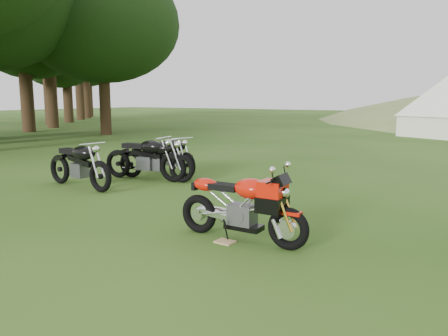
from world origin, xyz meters
The scene contains 8 objects.
ground centered at (0.00, 0.00, 0.00)m, with size 120.00×120.00×0.00m, color #1C410E.
treeline centered at (-20.00, 15.00, 0.00)m, with size 28.00×32.00×14.00m, color black, non-canonical shape.
sport_motorcycle centered at (0.47, 0.20, 0.54)m, with size 1.81×0.45×1.08m, color red, non-canonical shape.
plywood_board centered at (0.34, 0.02, 0.01)m, with size 0.25×0.20×0.02m, color tan.
vintage_moto_a centered at (-3.39, 2.85, 0.52)m, with size 1.99×0.46×1.05m, color black, non-canonical shape.
vintage_moto_b centered at (-4.14, 1.31, 0.53)m, with size 2.01×0.47×1.06m, color black, non-canonical shape.
vintage_moto_c centered at (-3.56, 3.65, 0.51)m, with size 1.93×0.45×1.02m, color black, non-canonical shape.
vintage_moto_d centered at (-3.61, 2.74, 0.54)m, with size 2.07×0.48×1.09m, color black, non-canonical shape.
Camera 1 is at (3.31, -4.63, 1.89)m, focal length 35.00 mm.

